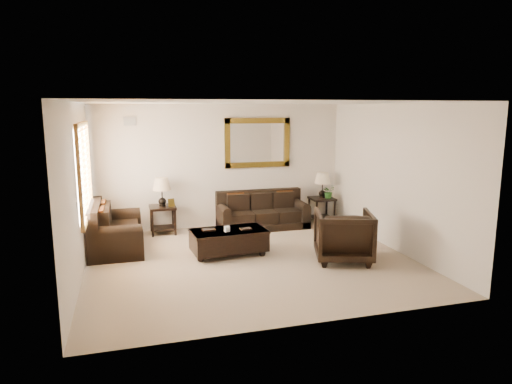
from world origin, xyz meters
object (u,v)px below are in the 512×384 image
object	(u,v)px
end_table_left	(162,197)
loveseat	(113,233)
end_table_right	(322,190)
armchair	(344,233)
sofa	(262,214)
coffee_table	(229,239)

from	to	relation	value
end_table_left	loveseat	bearing A→B (deg)	-136.73
end_table_right	armchair	world-z (taller)	end_table_right
loveseat	end_table_right	distance (m)	4.74
sofa	end_table_right	world-z (taller)	end_table_right
end_table_right	coffee_table	bearing A→B (deg)	-145.82
loveseat	end_table_right	size ratio (longest dim) A/B	1.38
sofa	armchair	distance (m)	2.65
coffee_table	end_table_right	bearing A→B (deg)	29.60
end_table_right	loveseat	bearing A→B (deg)	-168.49
end_table_right	coffee_table	distance (m)	3.18
sofa	loveseat	world-z (taller)	loveseat
loveseat	end_table_left	distance (m)	1.43
sofa	coffee_table	xyz separation A→B (m)	(-1.13, -1.68, -0.01)
coffee_table	loveseat	bearing A→B (deg)	153.13
loveseat	end_table_left	xyz separation A→B (m)	(0.99, 0.93, 0.45)
loveseat	armchair	xyz separation A→B (m)	(3.86, -1.69, 0.15)
loveseat	sofa	bearing A→B (deg)	-74.79
sofa	end_table_right	distance (m)	1.55
end_table_left	end_table_right	distance (m)	3.63
sofa	end_table_left	xyz separation A→B (m)	(-2.16, 0.08, 0.49)
sofa	coffee_table	world-z (taller)	sofa
armchair	end_table_right	bearing A→B (deg)	-88.00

